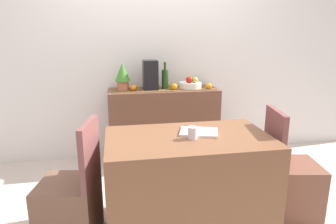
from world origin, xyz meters
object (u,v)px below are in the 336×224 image
object	(u,v)px
potted_plant	(123,75)
chair_by_corner	(290,184)
fruit_bowl	(190,85)
chair_near_window	(71,205)
dining_table	(188,182)
open_book	(199,132)
coffee_maker	(150,75)
wine_bottle	(165,79)
sideboard_console	(164,125)
coffee_cup	(192,133)

from	to	relation	value
potted_plant	chair_by_corner	size ratio (longest dim) A/B	0.34
fruit_bowl	potted_plant	distance (m)	0.78
chair_near_window	fruit_bowl	bearing A→B (deg)	46.94
potted_plant	chair_by_corner	distance (m)	1.99
dining_table	chair_by_corner	world-z (taller)	chair_by_corner
fruit_bowl	open_book	world-z (taller)	fruit_bowl
open_book	dining_table	bearing A→B (deg)	-129.29
open_book	chair_by_corner	size ratio (longest dim) A/B	0.31
potted_plant	dining_table	distance (m)	1.52
coffee_maker	wine_bottle	bearing A→B (deg)	0.00
fruit_bowl	chair_near_window	world-z (taller)	fruit_bowl
sideboard_console	open_book	xyz separation A→B (m)	(0.07, -1.23, 0.32)
wine_bottle	open_book	xyz separation A→B (m)	(0.05, -1.23, -0.23)
open_book	coffee_cup	bearing A→B (deg)	-107.52
chair_by_corner	coffee_cup	bearing A→B (deg)	-176.21
sideboard_console	potted_plant	bearing A→B (deg)	180.00
dining_table	open_book	bearing A→B (deg)	33.03
chair_near_window	open_book	bearing A→B (deg)	3.84
sideboard_console	open_book	bearing A→B (deg)	-86.68
dining_table	chair_near_window	xyz separation A→B (m)	(-0.87, -0.00, -0.10)
coffee_cup	chair_by_corner	world-z (taller)	chair_by_corner
wine_bottle	coffee_cup	xyz separation A→B (m)	(-0.03, -1.35, -0.20)
coffee_maker	open_book	size ratio (longest dim) A/B	1.18
chair_near_window	sideboard_console	bearing A→B (deg)	55.32
potted_plant	open_book	xyz separation A→B (m)	(0.53, -1.23, -0.28)
dining_table	potted_plant	bearing A→B (deg)	108.43
open_book	chair_near_window	size ratio (longest dim) A/B	0.31
chair_near_window	wine_bottle	bearing A→B (deg)	54.75
fruit_bowl	coffee_maker	bearing A→B (deg)	180.00
fruit_bowl	potted_plant	size ratio (longest dim) A/B	0.85
chair_near_window	chair_by_corner	size ratio (longest dim) A/B	1.00
sideboard_console	dining_table	size ratio (longest dim) A/B	1.02
chair_by_corner	potted_plant	bearing A→B (deg)	135.31
fruit_bowl	wine_bottle	bearing A→B (deg)	180.00
potted_plant	dining_table	bearing A→B (deg)	-71.57
sideboard_console	potted_plant	distance (m)	0.75
coffee_maker	chair_near_window	xyz separation A→B (m)	(-0.75, -1.30, -0.76)
fruit_bowl	wine_bottle	size ratio (longest dim) A/B	0.84
coffee_cup	wine_bottle	bearing A→B (deg)	88.74
sideboard_console	chair_near_window	size ratio (longest dim) A/B	1.39
sideboard_console	chair_near_window	world-z (taller)	chair_near_window
fruit_bowl	coffee_cup	world-z (taller)	fruit_bowl
wine_bottle	dining_table	distance (m)	1.43
sideboard_console	coffee_cup	xyz separation A→B (m)	(-0.01, -1.35, 0.35)
sideboard_console	dining_table	xyz separation A→B (m)	(-0.02, -1.29, -0.06)
potted_plant	chair_near_window	size ratio (longest dim) A/B	0.34
coffee_maker	coffee_cup	xyz separation A→B (m)	(0.14, -1.35, -0.24)
sideboard_console	coffee_cup	size ratio (longest dim) A/B	13.88
potted_plant	coffee_cup	xyz separation A→B (m)	(0.44, -1.35, -0.25)
fruit_bowl	chair_by_corner	xyz separation A→B (m)	(0.54, -1.29, -0.64)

